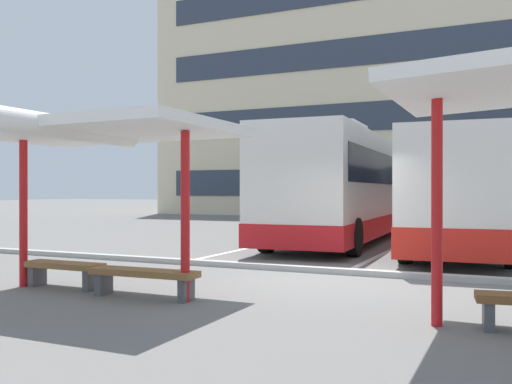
{
  "coord_description": "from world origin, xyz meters",
  "views": [
    {
      "loc": [
        3.22,
        -10.3,
        1.7
      ],
      "look_at": [
        -2.81,
        2.84,
        1.66
      ],
      "focal_mm": 39.74,
      "sensor_mm": 36.0,
      "label": 1
    }
  ],
  "objects": [
    {
      "name": "platform_kerb",
      "position": [
        0.0,
        0.84,
        0.06
      ],
      "size": [
        44.0,
        0.24,
        0.12
      ],
      "primitive_type": "cube",
      "color": "#ADADA8",
      "rests_on": "ground"
    },
    {
      "name": "coach_bus_1",
      "position": [
        1.73,
        7.76,
        1.6
      ],
      "size": [
        3.3,
        12.6,
        3.46
      ],
      "color": "silver",
      "rests_on": "ground"
    },
    {
      "name": "lane_stripe_0",
      "position": [
        -3.93,
        8.49,
        0.0
      ],
      "size": [
        0.16,
        14.0,
        0.01
      ],
      "primitive_type": "cube",
      "color": "white",
      "rests_on": "ground"
    },
    {
      "name": "lane_stripe_1",
      "position": [
        0.0,
        8.49,
        0.0
      ],
      "size": [
        0.16,
        14.0,
        0.01
      ],
      "primitive_type": "cube",
      "color": "white",
      "rests_on": "ground"
    },
    {
      "name": "ground_plane",
      "position": [
        0.0,
        0.0,
        0.0
      ],
      "size": [
        160.0,
        160.0,
        0.0
      ],
      "primitive_type": "plane",
      "color": "slate"
    },
    {
      "name": "bench_3",
      "position": [
        -2.12,
        -2.92,
        0.34
      ],
      "size": [
        1.85,
        0.49,
        0.45
      ],
      "color": "brown",
      "rests_on": "ground"
    },
    {
      "name": "terminal_building",
      "position": [
        0.03,
        31.11,
        8.18
      ],
      "size": [
        41.37,
        13.42,
        19.1
      ],
      "color": "beige",
      "rests_on": "ground"
    },
    {
      "name": "waiting_shelter_1",
      "position": [
        -3.02,
        -3.2,
        2.62
      ],
      "size": [
        4.34,
        4.92,
        2.83
      ],
      "color": "red",
      "rests_on": "ground"
    },
    {
      "name": "bench_2",
      "position": [
        -3.92,
        -2.76,
        0.33
      ],
      "size": [
        1.52,
        0.43,
        0.45
      ],
      "color": "brown",
      "rests_on": "ground"
    },
    {
      "name": "coach_bus_0",
      "position": [
        -1.95,
        8.35,
        1.8
      ],
      "size": [
        3.19,
        12.28,
        3.79
      ],
      "color": "silver",
      "rests_on": "ground"
    }
  ]
}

